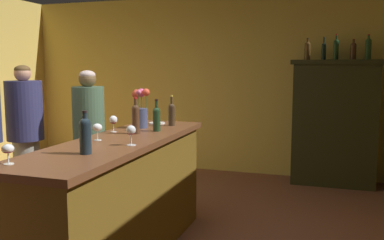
% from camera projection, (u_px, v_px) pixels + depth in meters
% --- Properties ---
extents(wall_back, '(5.74, 0.12, 2.67)m').
position_uv_depth(wall_back, '(198.00, 84.00, 6.62)').
color(wall_back, gold).
rests_on(wall_back, ground).
extents(bar_counter, '(0.66, 2.39, 1.03)m').
position_uv_depth(bar_counter, '(121.00, 200.00, 3.49)').
color(bar_counter, brown).
rests_on(bar_counter, ground).
extents(display_cabinet, '(1.17, 0.47, 1.70)m').
position_uv_depth(display_cabinet, '(334.00, 121.00, 5.74)').
color(display_cabinet, '#292A13').
rests_on(display_cabinet, ground).
extents(wine_bottle_pinot, '(0.08, 0.08, 0.29)m').
position_uv_depth(wine_bottle_pinot, '(85.00, 134.00, 2.83)').
color(wine_bottle_pinot, '#1B2A34').
rests_on(wine_bottle_pinot, bar_counter).
extents(wine_bottle_chardonnay, '(0.07, 0.07, 0.30)m').
position_uv_depth(wine_bottle_chardonnay, '(172.00, 113.00, 4.19)').
color(wine_bottle_chardonnay, '#402F1F').
rests_on(wine_bottle_chardonnay, bar_counter).
extents(wine_bottle_merlot, '(0.07, 0.07, 0.29)m').
position_uv_depth(wine_bottle_merlot, '(157.00, 118.00, 3.83)').
color(wine_bottle_merlot, '#203E23').
rests_on(wine_bottle_merlot, bar_counter).
extents(wine_bottle_rose, '(0.07, 0.07, 0.32)m').
position_uv_depth(wine_bottle_rose, '(136.00, 117.00, 3.68)').
color(wine_bottle_rose, '#4C321F').
rests_on(wine_bottle_rose, bar_counter).
extents(wine_glass_front, '(0.07, 0.07, 0.12)m').
position_uv_depth(wine_glass_front, '(8.00, 150.00, 2.54)').
color(wine_glass_front, white).
rests_on(wine_glass_front, bar_counter).
extents(wine_glass_mid, '(0.07, 0.07, 0.15)m').
position_uv_depth(wine_glass_mid, '(113.00, 121.00, 3.79)').
color(wine_glass_mid, white).
rests_on(wine_glass_mid, bar_counter).
extents(wine_glass_rear, '(0.08, 0.08, 0.14)m').
position_uv_depth(wine_glass_rear, '(97.00, 128.00, 3.35)').
color(wine_glass_rear, white).
rests_on(wine_glass_rear, bar_counter).
extents(wine_glass_spare, '(0.07, 0.07, 0.15)m').
position_uv_depth(wine_glass_spare, '(131.00, 131.00, 3.14)').
color(wine_glass_spare, white).
rests_on(wine_glass_spare, bar_counter).
extents(flower_arrangement, '(0.18, 0.16, 0.38)m').
position_uv_depth(flower_arrangement, '(140.00, 110.00, 4.04)').
color(flower_arrangement, '#3F486D').
rests_on(flower_arrangement, bar_counter).
extents(cheese_plate, '(0.16, 0.16, 0.01)m').
position_uv_depth(cheese_plate, '(157.00, 123.00, 4.35)').
color(cheese_plate, white).
rests_on(cheese_plate, bar_counter).
extents(display_bottle_left, '(0.08, 0.08, 0.29)m').
position_uv_depth(display_bottle_left, '(307.00, 50.00, 5.74)').
color(display_bottle_left, '#4E3417').
rests_on(display_bottle_left, display_cabinet).
extents(display_bottle_midleft, '(0.06, 0.06, 0.31)m').
position_uv_depth(display_bottle_midleft, '(324.00, 50.00, 5.68)').
color(display_bottle_midleft, black).
rests_on(display_bottle_midleft, display_cabinet).
extents(display_bottle_center, '(0.07, 0.07, 0.34)m').
position_uv_depth(display_bottle_center, '(336.00, 48.00, 5.62)').
color(display_bottle_center, '#18371B').
rests_on(display_bottle_center, display_cabinet).
extents(display_bottle_midright, '(0.07, 0.07, 0.29)m').
position_uv_depth(display_bottle_midright, '(353.00, 50.00, 5.56)').
color(display_bottle_midright, '#462716').
rests_on(display_bottle_midright, display_cabinet).
extents(display_bottle_right, '(0.08, 0.08, 0.33)m').
position_uv_depth(display_bottle_right, '(368.00, 48.00, 5.50)').
color(display_bottle_right, '#1D3B1C').
rests_on(display_bottle_right, display_cabinet).
extents(patron_redhead, '(0.35, 0.35, 1.57)m').
position_uv_depth(patron_redhead, '(89.00, 135.00, 4.66)').
color(patron_redhead, '#425D45').
rests_on(patron_redhead, ground).
extents(patron_in_navy, '(0.39, 0.39, 1.63)m').
position_uv_depth(patron_in_navy, '(26.00, 134.00, 4.63)').
color(patron_in_navy, gray).
rests_on(patron_in_navy, ground).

